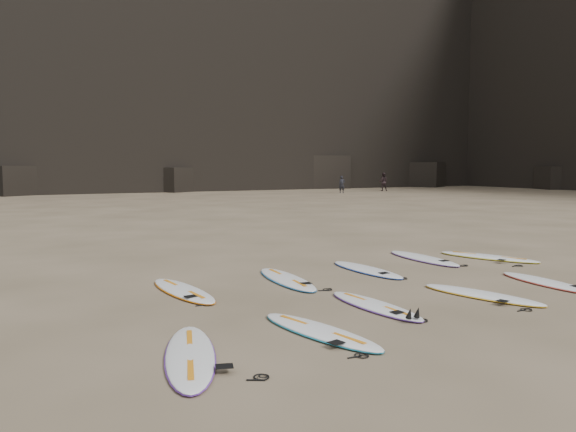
% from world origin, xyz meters
% --- Properties ---
extents(ground, '(240.00, 240.00, 0.00)m').
position_xyz_m(ground, '(0.00, 0.00, 0.00)').
color(ground, '#897559').
rests_on(ground, ground).
extents(surfboard_0, '(1.37, 2.71, 0.10)m').
position_xyz_m(surfboard_0, '(-4.59, -0.98, 0.05)').
color(surfboard_0, white).
rests_on(surfboard_0, ground).
extents(surfboard_1, '(1.11, 2.59, 0.09)m').
position_xyz_m(surfboard_1, '(-2.52, -0.82, 0.05)').
color(surfboard_1, white).
rests_on(surfboard_1, ground).
extents(surfboard_2, '(0.69, 2.46, 0.09)m').
position_xyz_m(surfboard_2, '(-0.86, 0.08, 0.04)').
color(surfboard_2, white).
rests_on(surfboard_2, ground).
extents(surfboard_3, '(1.26, 2.57, 0.09)m').
position_xyz_m(surfboard_3, '(1.48, -0.19, 0.04)').
color(surfboard_3, white).
rests_on(surfboard_3, ground).
extents(surfboard_4, '(0.78, 2.46, 0.09)m').
position_xyz_m(surfboard_4, '(3.59, 0.03, 0.04)').
color(surfboard_4, white).
rests_on(surfboard_4, ground).
extents(surfboard_5, '(0.91, 2.72, 0.10)m').
position_xyz_m(surfboard_5, '(-3.56, 2.80, 0.05)').
color(surfboard_5, white).
rests_on(surfboard_5, ground).
extents(surfboard_6, '(0.86, 2.77, 0.10)m').
position_xyz_m(surfboard_6, '(-1.21, 2.84, 0.05)').
color(surfboard_6, white).
rests_on(surfboard_6, ground).
extents(surfboard_7, '(0.71, 2.59, 0.09)m').
position_xyz_m(surfboard_7, '(1.02, 2.99, 0.05)').
color(surfboard_7, white).
rests_on(surfboard_7, ground).
extents(surfboard_8, '(0.77, 2.78, 0.10)m').
position_xyz_m(surfboard_8, '(3.32, 3.64, 0.05)').
color(surfboard_8, white).
rests_on(surfboard_8, ground).
extents(surfboard_9, '(1.63, 2.78, 0.10)m').
position_xyz_m(surfboard_9, '(5.04, 2.99, 0.05)').
color(surfboard_9, white).
rests_on(surfboard_9, ground).
extents(person_a, '(0.66, 0.51, 1.58)m').
position_xyz_m(person_a, '(21.03, 35.28, 0.79)').
color(person_a, black).
rests_on(person_a, ground).
extents(person_b, '(1.11, 1.06, 1.80)m').
position_xyz_m(person_b, '(26.98, 37.04, 0.90)').
color(person_b, black).
rests_on(person_b, ground).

